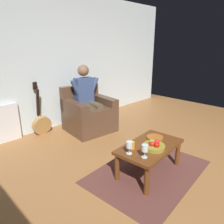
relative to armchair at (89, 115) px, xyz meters
The scene contains 13 objects.
ground_plane 2.20m from the armchair, 84.65° to the left, with size 7.45×7.45×0.00m, color #9C6739.
wall_back 1.23m from the armchair, 73.39° to the right, with size 6.60×0.06×2.64m, color silver.
rug 1.79m from the armchair, 77.63° to the left, with size 1.62×1.13×0.01m, color brown.
armchair is the anchor object (origin of this frame).
person_seated 0.37m from the armchair, 96.66° to the right, with size 0.63×0.59×1.28m.
coffee_table 1.76m from the armchair, 77.63° to the left, with size 0.96×0.59×0.40m.
guitar 0.91m from the armchair, 32.03° to the right, with size 0.36×0.21×1.00m.
radiator 1.54m from the armchair, 23.43° to the right, with size 0.58×0.06×0.67m, color white.
wine_glass_near 1.98m from the armchair, 69.79° to the left, with size 0.08×0.08×0.16m.
wine_glass_far 1.83m from the armchair, 66.11° to the left, with size 0.08×0.08×0.16m.
fruit_bowl 1.86m from the armchair, 76.91° to the left, with size 0.28×0.28×0.11m.
decorative_dish 1.65m from the armchair, 84.58° to the left, with size 0.23×0.23×0.02m, color #AB5F22.
candle_jar 1.72m from the armchair, 69.12° to the left, with size 0.08×0.08×0.09m, color orange.
Camera 1 is at (2.28, 0.93, 1.66)m, focal length 33.86 mm.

